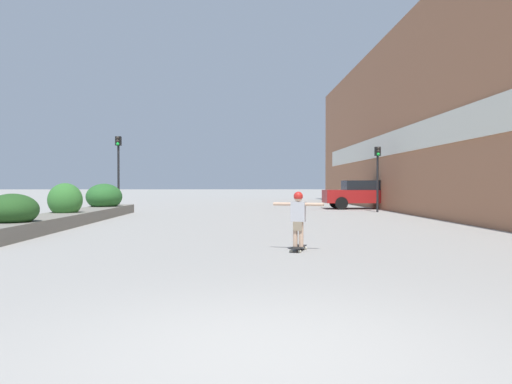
# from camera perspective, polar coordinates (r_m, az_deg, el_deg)

# --- Properties ---
(ground_plane) EXTENTS (300.00, 300.00, 0.00)m
(ground_plane) POSITION_cam_1_polar(r_m,az_deg,el_deg) (4.34, 1.21, -17.70)
(ground_plane) COLOR gray
(building_wall_right) EXTENTS (0.67, 43.65, 9.47)m
(building_wall_right) POSITION_cam_1_polar(r_m,az_deg,el_deg) (25.35, 17.17, 8.36)
(building_wall_right) COLOR #9E6647
(building_wall_right) RESTS_ON ground_plane
(planter_box) EXTENTS (1.61, 14.47, 1.44)m
(planter_box) POSITION_cam_1_polar(r_m,az_deg,el_deg) (19.44, -20.01, -1.92)
(planter_box) COLOR slate
(planter_box) RESTS_ON ground_plane
(skateboard) EXTENTS (0.46, 0.78, 0.09)m
(skateboard) POSITION_cam_1_polar(r_m,az_deg,el_deg) (10.52, 4.84, -6.34)
(skateboard) COLOR black
(skateboard) RESTS_ON ground_plane
(skateboarder) EXTENTS (1.03, 0.43, 1.15)m
(skateboarder) POSITION_cam_1_polar(r_m,az_deg,el_deg) (10.46, 4.85, -2.44)
(skateboarder) COLOR tan
(skateboarder) RESTS_ON skateboard
(car_center_left) EXTENTS (4.23, 1.97, 1.63)m
(car_center_left) POSITION_cam_1_polar(r_m,az_deg,el_deg) (29.29, 11.99, -0.21)
(car_center_left) COLOR maroon
(car_center_left) RESTS_ON ground_plane
(traffic_light_left) EXTENTS (0.28, 0.30, 3.79)m
(traffic_light_left) POSITION_cam_1_polar(r_m,az_deg,el_deg) (25.70, -15.46, 3.41)
(traffic_light_left) COLOR black
(traffic_light_left) RESTS_ON ground_plane
(traffic_light_right) EXTENTS (0.28, 0.30, 3.31)m
(traffic_light_right) POSITION_cam_1_polar(r_m,az_deg,el_deg) (25.98, 13.73, 2.75)
(traffic_light_right) COLOR black
(traffic_light_right) RESTS_ON ground_plane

